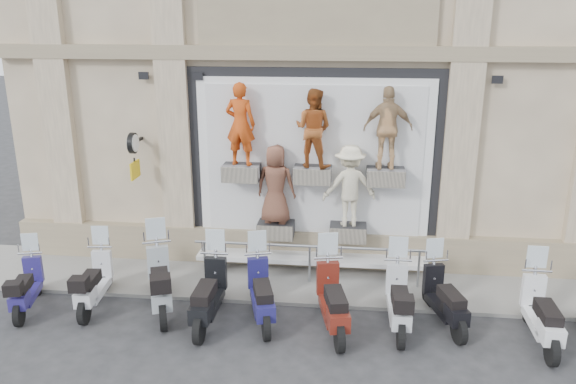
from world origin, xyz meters
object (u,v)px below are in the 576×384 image
scooter_d (208,283)px  scooter_e (261,282)px  guard_rail (310,265)px  scooter_g (399,289)px  scooter_b (93,272)px  scooter_c (159,271)px  clock_sign_bracket (134,150)px  scooter_f (333,289)px  scooter_i (543,302)px  scooter_h (445,288)px  scooter_a (25,277)px

scooter_d → scooter_e: size_ratio=1.03×
guard_rail → scooter_g: size_ratio=2.62×
scooter_b → scooter_c: size_ratio=0.88×
clock_sign_bracket → scooter_e: size_ratio=0.52×
scooter_f → scooter_g: (1.21, 0.20, -0.04)m
scooter_c → scooter_f: (3.38, -0.34, -0.02)m
scooter_g → scooter_d: bearing=-177.0°
clock_sign_bracket → scooter_e: (3.10, -2.03, -2.01)m
clock_sign_bracket → scooter_i: clock_sign_bracket is taller
scooter_f → scooter_h: size_ratio=1.10×
scooter_b → scooter_f: (4.73, -0.34, 0.08)m
scooter_a → scooter_b: scooter_b is taller
clock_sign_bracket → scooter_d: size_ratio=0.51×
scooter_a → scooter_i: scooter_i is taller
scooter_a → scooter_b: 1.30m
scooter_i → scooter_e: bearing=178.6°
scooter_d → scooter_g: scooter_d is taller
scooter_e → scooter_h: 3.43m
scooter_f → scooter_i: (3.68, -0.02, -0.04)m
scooter_d → scooter_h: (4.40, 0.41, -0.07)m
scooter_a → scooter_e: size_ratio=0.88×
scooter_d → scooter_c: bearing=162.0°
scooter_a → scooter_f: scooter_f is taller
scooter_d → scooter_h: bearing=5.5°
scooter_b → scooter_d: scooter_d is taller
clock_sign_bracket → scooter_g: size_ratio=0.53×
scooter_b → scooter_h: scooter_h is taller
scooter_e → scooter_i: bearing=-17.8°
scooter_c → scooter_f: scooter_c is taller
scooter_b → guard_rail: bearing=12.5°
scooter_d → scooter_h: scooter_d is taller
guard_rail → scooter_b: 4.42m
scooter_d → scooter_f: (2.32, 0.00, 0.01)m
scooter_e → guard_rail: bearing=47.5°
scooter_h → scooter_a: bearing=167.2°
scooter_a → scooter_d: scooter_d is taller
scooter_f → scooter_d: bearing=168.7°
scooter_g → scooter_c: bearing=178.0°
guard_rail → scooter_i: scooter_i is taller
scooter_a → scooter_c: bearing=-9.3°
scooter_g → scooter_e: bearing=179.9°
scooter_e → scooter_f: scooter_f is taller
guard_rail → scooter_h: scooter_h is taller
guard_rail → scooter_f: bearing=-72.5°
scooter_d → scooter_b: bearing=171.9°
scooter_d → scooter_i: 6.00m
scooter_c → scooter_g: bearing=-22.8°
scooter_i → scooter_a: bearing=-179.6°
scooter_d → guard_rail: bearing=45.0°
scooter_a → scooter_g: bearing=-14.0°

